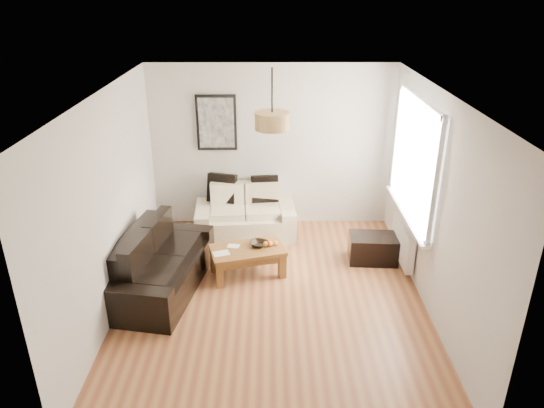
{
  "coord_description": "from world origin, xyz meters",
  "views": [
    {
      "loc": [
        -0.02,
        -5.34,
        3.7
      ],
      "look_at": [
        0.0,
        0.6,
        1.05
      ],
      "focal_mm": 33.12,
      "sensor_mm": 36.0,
      "label": 1
    }
  ],
  "objects_px": {
    "loveseat_cream": "(245,212)",
    "sofa_leather": "(161,262)",
    "ottoman": "(373,248)",
    "coffee_table": "(248,261)"
  },
  "relations": [
    {
      "from": "loveseat_cream",
      "to": "coffee_table",
      "type": "distance_m",
      "value": 1.21
    },
    {
      "from": "sofa_leather",
      "to": "ottoman",
      "type": "distance_m",
      "value": 2.97
    },
    {
      "from": "loveseat_cream",
      "to": "ottoman",
      "type": "height_order",
      "value": "loveseat_cream"
    },
    {
      "from": "loveseat_cream",
      "to": "ottoman",
      "type": "bearing_deg",
      "value": -28.02
    },
    {
      "from": "ottoman",
      "to": "coffee_table",
      "type": "bearing_deg",
      "value": -168.36
    },
    {
      "from": "coffee_table",
      "to": "ottoman",
      "type": "distance_m",
      "value": 1.82
    },
    {
      "from": "loveseat_cream",
      "to": "sofa_leather",
      "type": "bearing_deg",
      "value": -127.5
    },
    {
      "from": "sofa_leather",
      "to": "ottoman",
      "type": "bearing_deg",
      "value": -65.98
    },
    {
      "from": "loveseat_cream",
      "to": "ottoman",
      "type": "relative_size",
      "value": 2.25
    },
    {
      "from": "coffee_table",
      "to": "loveseat_cream",
      "type": "bearing_deg",
      "value": 94.01
    }
  ]
}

